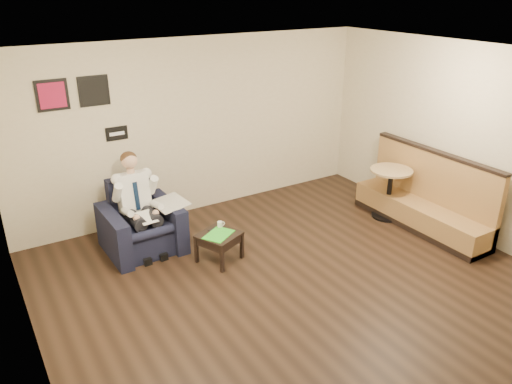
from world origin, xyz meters
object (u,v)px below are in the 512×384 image
green_folder (219,235)px  cafe_table (389,193)px  armchair (141,218)px  banquette (423,191)px  coffee_mug (220,224)px  smartphone (213,229)px  seated_man (143,210)px  side_table (219,247)px

green_folder → cafe_table: (2.98, -0.18, -0.00)m
armchair → banquette: (3.92, -1.57, 0.11)m
coffee_mug → green_folder: bearing=-122.5°
smartphone → cafe_table: (2.98, -0.36, 0.00)m
seated_man → banquette: size_ratio=0.58×
armchair → smartphone: armchair is taller
coffee_mug → smartphone: size_ratio=0.68×
side_table → cafe_table: bearing=-4.0°
banquette → side_table: bearing=167.0°
armchair → cafe_table: bearing=-17.3°
seated_man → coffee_mug: bearing=-33.6°
banquette → cafe_table: bearing=108.3°
green_folder → coffee_mug: (0.12, 0.19, 0.04)m
side_table → cafe_table: (2.97, -0.21, 0.21)m
armchair → side_table: (0.79, -0.85, -0.28)m
smartphone → green_folder: bearing=-104.0°
green_folder → armchair: bearing=131.3°
armchair → banquette: size_ratio=0.43×
smartphone → banquette: bearing=-29.3°
seated_man → smartphone: 0.99m
side_table → coffee_mug: (0.10, 0.16, 0.25)m
side_table → armchair: bearing=132.8°
coffee_mug → smartphone: 0.13m
cafe_table → seated_man: bearing=166.1°
side_table → cafe_table: 2.98m
seated_man → smartphone: bearing=-38.3°
cafe_table → side_table: bearing=176.0°
banquette → cafe_table: 0.57m
armchair → banquette: bearing=-23.4°
armchair → coffee_mug: (0.89, -0.68, -0.04)m
seated_man → green_folder: (0.76, -0.75, -0.26)m
cafe_table → armchair: bearing=164.3°
cafe_table → coffee_mug: bearing=172.6°
seated_man → banquette: 4.18m
seated_man → cafe_table: 3.87m
banquette → cafe_table: banquette is taller
smartphone → coffee_mug: bearing=-7.1°
banquette → coffee_mug: bearing=163.7°
coffee_mug → cafe_table: size_ratio=0.10×
banquette → smartphone: bearing=164.5°
side_table → banquette: banquette is taller
armchair → coffee_mug: armchair is taller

